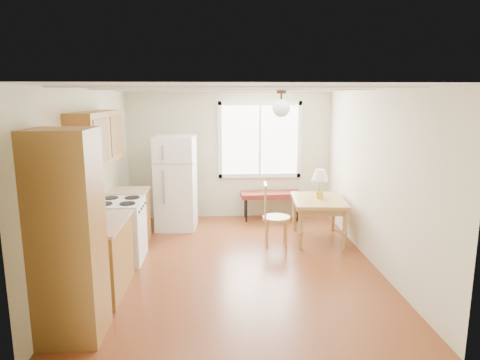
{
  "coord_description": "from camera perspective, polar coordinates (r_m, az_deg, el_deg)",
  "views": [
    {
      "loc": [
        -0.24,
        -5.91,
        2.39
      ],
      "look_at": [
        0.1,
        0.42,
        1.15
      ],
      "focal_mm": 32.0,
      "sensor_mm": 36.0,
      "label": 1
    }
  ],
  "objects": [
    {
      "name": "room_shell",
      "position": [
        6.02,
        -0.72,
        0.15
      ],
      "size": [
        4.6,
        5.6,
        2.62
      ],
      "color": "#572511",
      "rests_on": "ground"
    },
    {
      "name": "kitchen_run",
      "position": [
        5.69,
        -18.05,
        -5.3
      ],
      "size": [
        0.65,
        3.4,
        2.2
      ],
      "color": "brown",
      "rests_on": "ground"
    },
    {
      "name": "window_unit",
      "position": [
        8.46,
        2.67,
        5.36
      ],
      "size": [
        1.64,
        0.05,
        1.51
      ],
      "color": "white",
      "rests_on": "room_shell"
    },
    {
      "name": "pendant_light",
      "position": [
        6.38,
        5.49,
        9.64
      ],
      "size": [
        0.26,
        0.26,
        0.4
      ],
      "color": "black",
      "rests_on": "room_shell"
    },
    {
      "name": "refrigerator",
      "position": [
        7.86,
        -8.55,
        -0.35
      ],
      "size": [
        0.74,
        0.75,
        1.7
      ],
      "rotation": [
        0.0,
        0.0,
        -0.07
      ],
      "color": "white",
      "rests_on": "ground"
    },
    {
      "name": "bench",
      "position": [
        8.41,
        4.17,
        -2.05
      ],
      "size": [
        1.21,
        0.52,
        0.55
      ],
      "rotation": [
        0.0,
        0.0,
        0.07
      ],
      "color": "maroon",
      "rests_on": "ground"
    },
    {
      "name": "dining_table",
      "position": [
        7.33,
        10.43,
        -3.26
      ],
      "size": [
        0.93,
        1.19,
        0.7
      ],
      "rotation": [
        0.0,
        0.0,
        -0.08
      ],
      "color": "olive",
      "rests_on": "ground"
    },
    {
      "name": "chair",
      "position": [
        6.92,
        4.09,
        -4.07
      ],
      "size": [
        0.45,
        0.45,
        1.02
      ],
      "rotation": [
        0.0,
        0.0,
        -0.07
      ],
      "color": "olive",
      "rests_on": "ground"
    },
    {
      "name": "table_lamp",
      "position": [
        7.27,
        10.63,
        0.35
      ],
      "size": [
        0.28,
        0.28,
        0.49
      ],
      "rotation": [
        0.0,
        0.0,
        -0.04
      ],
      "color": "gold",
      "rests_on": "dining_table"
    },
    {
      "name": "coffee_maker",
      "position": [
        5.44,
        -18.8,
        -4.11
      ],
      "size": [
        0.19,
        0.23,
        0.33
      ],
      "rotation": [
        0.0,
        0.0,
        -0.12
      ],
      "color": "black",
      "rests_on": "kitchen_run"
    },
    {
      "name": "kettle",
      "position": [
        5.39,
        -19.57,
        -4.71
      ],
      "size": [
        0.11,
        0.11,
        0.2
      ],
      "color": "red",
      "rests_on": "kitchen_run"
    }
  ]
}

